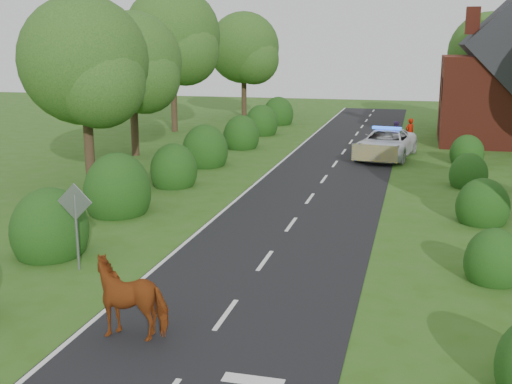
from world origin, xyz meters
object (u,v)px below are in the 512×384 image
(road_sign, at_px, (76,214))
(pedestrian_red, at_px, (410,132))
(pedestrian_purple, at_px, (395,134))
(cow, at_px, (133,302))
(police_van, at_px, (386,144))

(road_sign, height_order, pedestrian_red, road_sign)
(pedestrian_red, distance_m, pedestrian_purple, 0.88)
(cow, xyz_separation_m, pedestrian_red, (5.43, 28.57, 0.14))
(police_van, bearing_deg, pedestrian_purple, 94.20)
(road_sign, distance_m, cow, 4.79)
(pedestrian_purple, bearing_deg, pedestrian_red, -178.33)
(pedestrian_purple, bearing_deg, police_van, 80.81)
(cow, distance_m, pedestrian_red, 29.08)
(police_van, xyz_separation_m, pedestrian_purple, (0.34, 4.46, -0.03))
(pedestrian_red, bearing_deg, pedestrian_purple, -34.32)
(road_sign, height_order, cow, road_sign)
(cow, distance_m, police_van, 24.38)
(road_sign, distance_m, police_van, 21.97)
(cow, bearing_deg, police_van, 162.95)
(cow, bearing_deg, pedestrian_purple, 163.83)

